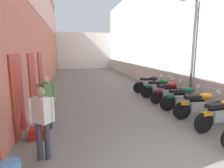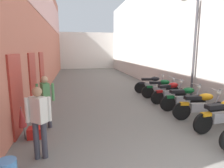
{
  "view_description": "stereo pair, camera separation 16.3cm",
  "coord_description": "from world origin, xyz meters",
  "px_view_note": "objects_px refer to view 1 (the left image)",
  "views": [
    {
      "loc": [
        -1.89,
        -2.04,
        2.31
      ],
      "look_at": [
        -0.33,
        4.99,
        1.03
      ],
      "focal_mm": 30.83,
      "sensor_mm": 36.0,
      "label": 1
    },
    {
      "loc": [
        -1.73,
        -2.07,
        2.31
      ],
      "look_at": [
        -0.33,
        4.99,
        1.03
      ],
      "focal_mm": 30.83,
      "sensor_mm": 36.0,
      "label": 2
    }
  ],
  "objects_px": {
    "motorcycle_third": "(200,105)",
    "plastic_crate": "(38,133)",
    "pedestrian_mid_alley": "(46,98)",
    "pedestrian_by_doorway": "(42,118)",
    "umbrella_leaning": "(23,118)",
    "street_lamp": "(191,44)",
    "motorcycle_second": "(222,114)",
    "motorcycle_fourth": "(183,97)",
    "motorcycle_seventh": "(150,84)",
    "motorcycle_fifth": "(169,91)",
    "motorcycle_sixth": "(160,88)"
  },
  "relations": [
    {
      "from": "motorcycle_second",
      "to": "motorcycle_third",
      "type": "xyz_separation_m",
      "value": [
        -0.0,
        0.96,
        0.0
      ]
    },
    {
      "from": "umbrella_leaning",
      "to": "street_lamp",
      "type": "relative_size",
      "value": 0.22
    },
    {
      "from": "motorcycle_fourth",
      "to": "pedestrian_mid_alley",
      "type": "relative_size",
      "value": 1.18
    },
    {
      "from": "motorcycle_sixth",
      "to": "pedestrian_mid_alley",
      "type": "bearing_deg",
      "value": -151.27
    },
    {
      "from": "motorcycle_second",
      "to": "pedestrian_mid_alley",
      "type": "relative_size",
      "value": 1.18
    },
    {
      "from": "umbrella_leaning",
      "to": "street_lamp",
      "type": "bearing_deg",
      "value": 20.75
    },
    {
      "from": "motorcycle_second",
      "to": "motorcycle_sixth",
      "type": "xyz_separation_m",
      "value": [
        -0.0,
        3.93,
        0.0
      ]
    },
    {
      "from": "pedestrian_by_doorway",
      "to": "umbrella_leaning",
      "type": "relative_size",
      "value": 1.63
    },
    {
      "from": "plastic_crate",
      "to": "street_lamp",
      "type": "height_order",
      "value": "street_lamp"
    },
    {
      "from": "motorcycle_third",
      "to": "pedestrian_by_doorway",
      "type": "xyz_separation_m",
      "value": [
        -4.84,
        -1.42,
        0.42
      ]
    },
    {
      "from": "motorcycle_second",
      "to": "pedestrian_by_doorway",
      "type": "xyz_separation_m",
      "value": [
        -4.84,
        -0.46,
        0.42
      ]
    },
    {
      "from": "motorcycle_sixth",
      "to": "motorcycle_seventh",
      "type": "distance_m",
      "value": 1.11
    },
    {
      "from": "pedestrian_mid_alley",
      "to": "pedestrian_by_doorway",
      "type": "bearing_deg",
      "value": -86.94
    },
    {
      "from": "motorcycle_third",
      "to": "pedestrian_by_doorway",
      "type": "height_order",
      "value": "pedestrian_by_doorway"
    },
    {
      "from": "motorcycle_fourth",
      "to": "umbrella_leaning",
      "type": "xyz_separation_m",
      "value": [
        -5.39,
        -1.59,
        0.18
      ]
    },
    {
      "from": "motorcycle_seventh",
      "to": "motorcycle_second",
      "type": "bearing_deg",
      "value": -90.0
    },
    {
      "from": "umbrella_leaning",
      "to": "plastic_crate",
      "type": "bearing_deg",
      "value": 39.39
    },
    {
      "from": "pedestrian_by_doorway",
      "to": "street_lamp",
      "type": "relative_size",
      "value": 0.36
    },
    {
      "from": "pedestrian_by_doorway",
      "to": "umbrella_leaning",
      "type": "bearing_deg",
      "value": 123.85
    },
    {
      "from": "motorcycle_fourth",
      "to": "motorcycle_sixth",
      "type": "height_order",
      "value": "same"
    },
    {
      "from": "pedestrian_by_doorway",
      "to": "pedestrian_mid_alley",
      "type": "xyz_separation_m",
      "value": [
        -0.09,
        1.69,
        0.0
      ]
    },
    {
      "from": "umbrella_leaning",
      "to": "street_lamp",
      "type": "xyz_separation_m",
      "value": [
        6.09,
        2.31,
        1.88
      ]
    },
    {
      "from": "pedestrian_mid_alley",
      "to": "motorcycle_fourth",
      "type": "bearing_deg",
      "value": 8.36
    },
    {
      "from": "motorcycle_sixth",
      "to": "umbrella_leaning",
      "type": "height_order",
      "value": "motorcycle_sixth"
    },
    {
      "from": "motorcycle_fifth",
      "to": "plastic_crate",
      "type": "bearing_deg",
      "value": -154.29
    },
    {
      "from": "motorcycle_fourth",
      "to": "umbrella_leaning",
      "type": "bearing_deg",
      "value": -163.57
    },
    {
      "from": "motorcycle_fourth",
      "to": "pedestrian_by_doorway",
      "type": "xyz_separation_m",
      "value": [
        -4.84,
        -2.42,
        0.42
      ]
    },
    {
      "from": "motorcycle_fifth",
      "to": "umbrella_leaning",
      "type": "height_order",
      "value": "motorcycle_fifth"
    },
    {
      "from": "motorcycle_second",
      "to": "pedestrian_mid_alley",
      "type": "bearing_deg",
      "value": 165.97
    },
    {
      "from": "motorcycle_third",
      "to": "umbrella_leaning",
      "type": "distance_m",
      "value": 5.43
    },
    {
      "from": "motorcycle_second",
      "to": "pedestrian_mid_alley",
      "type": "height_order",
      "value": "pedestrian_mid_alley"
    },
    {
      "from": "motorcycle_sixth",
      "to": "plastic_crate",
      "type": "height_order",
      "value": "motorcycle_sixth"
    },
    {
      "from": "pedestrian_by_doorway",
      "to": "umbrella_leaning",
      "type": "xyz_separation_m",
      "value": [
        -0.55,
        0.83,
        -0.24
      ]
    },
    {
      "from": "pedestrian_mid_alley",
      "to": "umbrella_leaning",
      "type": "distance_m",
      "value": 1.01
    },
    {
      "from": "plastic_crate",
      "to": "street_lamp",
      "type": "xyz_separation_m",
      "value": [
        5.8,
        2.07,
        2.41
      ]
    },
    {
      "from": "pedestrian_mid_alley",
      "to": "motorcycle_fifth",
      "type": "bearing_deg",
      "value": 20.33
    },
    {
      "from": "motorcycle_sixth",
      "to": "motorcycle_second",
      "type": "bearing_deg",
      "value": -90.0
    },
    {
      "from": "motorcycle_third",
      "to": "plastic_crate",
      "type": "relative_size",
      "value": 4.19
    },
    {
      "from": "motorcycle_second",
      "to": "plastic_crate",
      "type": "distance_m",
      "value": 5.16
    },
    {
      "from": "motorcycle_second",
      "to": "umbrella_leaning",
      "type": "height_order",
      "value": "motorcycle_second"
    },
    {
      "from": "pedestrian_by_doorway",
      "to": "umbrella_leaning",
      "type": "height_order",
      "value": "pedestrian_by_doorway"
    },
    {
      "from": "motorcycle_fourth",
      "to": "pedestrian_mid_alley",
      "type": "xyz_separation_m",
      "value": [
        -4.93,
        -0.72,
        0.42
      ]
    },
    {
      "from": "motorcycle_seventh",
      "to": "pedestrian_mid_alley",
      "type": "bearing_deg",
      "value": -142.25
    },
    {
      "from": "motorcycle_seventh",
      "to": "pedestrian_by_doorway",
      "type": "relative_size",
      "value": 1.18
    },
    {
      "from": "motorcycle_sixth",
      "to": "motorcycle_seventh",
      "type": "xyz_separation_m",
      "value": [
        0.0,
        1.11,
        0.0
      ]
    },
    {
      "from": "pedestrian_by_doorway",
      "to": "street_lamp",
      "type": "distance_m",
      "value": 6.56
    },
    {
      "from": "motorcycle_sixth",
      "to": "pedestrian_by_doorway",
      "type": "distance_m",
      "value": 6.55
    },
    {
      "from": "motorcycle_fifth",
      "to": "motorcycle_sixth",
      "type": "height_order",
      "value": "same"
    },
    {
      "from": "motorcycle_fourth",
      "to": "motorcycle_seventh",
      "type": "height_order",
      "value": "same"
    },
    {
      "from": "motorcycle_seventh",
      "to": "motorcycle_fifth",
      "type": "bearing_deg",
      "value": -90.0
    }
  ]
}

